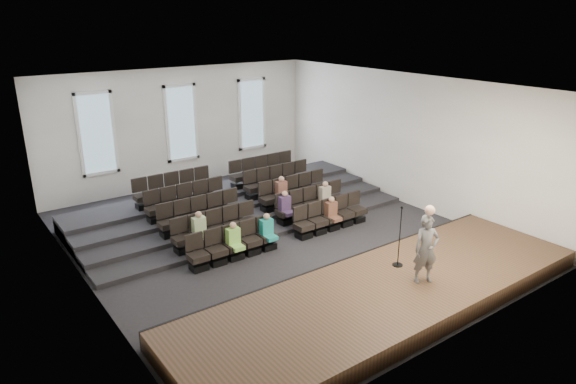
% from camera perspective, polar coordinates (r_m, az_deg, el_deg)
% --- Properties ---
extents(ground, '(14.00, 14.00, 0.00)m').
position_cam_1_polar(ground, '(17.20, -1.39, -5.00)').
color(ground, black).
rests_on(ground, ground).
extents(ceiling, '(12.00, 14.00, 0.02)m').
position_cam_1_polar(ceiling, '(15.82, -1.54, 11.79)').
color(ceiling, white).
rests_on(ceiling, ground).
extents(wall_back, '(12.00, 0.04, 5.00)m').
position_cam_1_polar(wall_back, '(22.31, -11.81, 7.04)').
color(wall_back, white).
rests_on(wall_back, ground).
extents(wall_front, '(12.00, 0.04, 5.00)m').
position_cam_1_polar(wall_front, '(11.59, 18.70, -5.00)').
color(wall_front, white).
rests_on(wall_front, ground).
extents(wall_left, '(0.04, 14.00, 5.00)m').
position_cam_1_polar(wall_left, '(14.01, -22.20, -1.22)').
color(wall_left, white).
rests_on(wall_left, ground).
extents(wall_right, '(0.04, 14.00, 5.00)m').
position_cam_1_polar(wall_right, '(20.24, 12.80, 5.74)').
color(wall_right, white).
rests_on(wall_right, ground).
extents(stage, '(11.80, 3.60, 0.50)m').
position_cam_1_polar(stage, '(13.65, 11.08, -11.08)').
color(stage, '#4C3120').
rests_on(stage, ground).
extents(stage_lip, '(11.80, 0.06, 0.52)m').
position_cam_1_polar(stage_lip, '(14.73, 6.05, -8.39)').
color(stage_lip, black).
rests_on(stage_lip, ground).
extents(risers, '(11.80, 4.80, 0.60)m').
position_cam_1_polar(risers, '(19.62, -6.66, -1.37)').
color(risers, black).
rests_on(risers, ground).
extents(seating_rows, '(6.80, 4.70, 1.67)m').
position_cam_1_polar(seating_rows, '(18.13, -4.18, -1.40)').
color(seating_rows, black).
rests_on(seating_rows, ground).
extents(windows, '(8.44, 0.10, 3.24)m').
position_cam_1_polar(windows, '(22.21, -11.77, 7.52)').
color(windows, white).
rests_on(windows, wall_back).
extents(audience, '(5.45, 2.64, 1.10)m').
position_cam_1_polar(audience, '(17.10, -1.18, -2.27)').
color(audience, '#91DB57').
rests_on(audience, seating_rows).
extents(speaker, '(0.78, 0.66, 1.81)m').
position_cam_1_polar(speaker, '(13.53, 15.09, -6.16)').
color(speaker, '#575552').
rests_on(speaker, stage).
extents(mic_stand, '(0.29, 0.29, 1.74)m').
position_cam_1_polar(mic_stand, '(14.35, 12.21, -6.12)').
color(mic_stand, black).
rests_on(mic_stand, stage).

